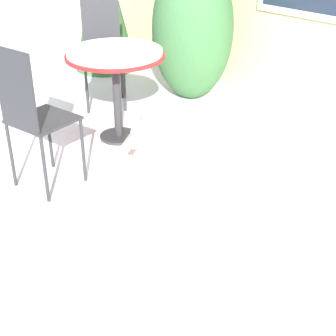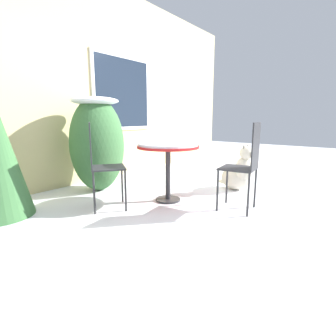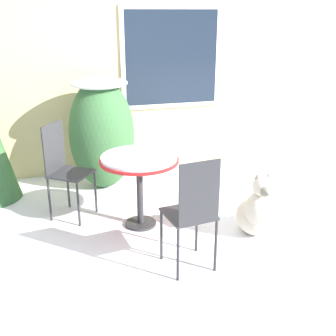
{
  "view_description": "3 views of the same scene",
  "coord_description": "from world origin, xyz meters",
  "px_view_note": "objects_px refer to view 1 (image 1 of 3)",
  "views": [
    {
      "loc": [
        2.79,
        -2.08,
        1.9
      ],
      "look_at": [
        0.73,
        -0.02,
        0.3
      ],
      "focal_mm": 55.0,
      "sensor_mm": 36.0,
      "label": 1
    },
    {
      "loc": [
        -2.98,
        -1.59,
        1.09
      ],
      "look_at": [
        -0.34,
        0.45,
        0.44
      ],
      "focal_mm": 28.0,
      "sensor_mm": 36.0,
      "label": 2
    },
    {
      "loc": [
        -1.14,
        -3.44,
        2.11
      ],
      "look_at": [
        0.0,
        0.6,
        0.55
      ],
      "focal_mm": 45.0,
      "sensor_mm": 36.0,
      "label": 3
    }
  ],
  "objects_px": {
    "patio_chair_near_table": "(102,46)",
    "dog": "(161,176)",
    "patio_table": "(115,62)",
    "patio_chair_far_side": "(33,114)"
  },
  "relations": [
    {
      "from": "patio_chair_near_table",
      "to": "patio_chair_far_side",
      "type": "distance_m",
      "value": 1.68
    },
    {
      "from": "patio_table",
      "to": "patio_chair_near_table",
      "type": "bearing_deg",
      "value": 148.8
    },
    {
      "from": "patio_chair_far_side",
      "to": "patio_table",
      "type": "bearing_deg",
      "value": -82.72
    },
    {
      "from": "patio_table",
      "to": "patio_chair_near_table",
      "type": "xyz_separation_m",
      "value": [
        -0.72,
        0.44,
        -0.09
      ]
    },
    {
      "from": "patio_chair_near_table",
      "to": "dog",
      "type": "relative_size",
      "value": 1.49
    },
    {
      "from": "patio_table",
      "to": "patio_chair_far_side",
      "type": "distance_m",
      "value": 0.97
    },
    {
      "from": "patio_table",
      "to": "patio_chair_far_side",
      "type": "relative_size",
      "value": 0.77
    },
    {
      "from": "patio_table",
      "to": "patio_chair_near_table",
      "type": "height_order",
      "value": "patio_chair_near_table"
    },
    {
      "from": "patio_chair_far_side",
      "to": "dog",
      "type": "xyz_separation_m",
      "value": [
        0.81,
        0.4,
        -0.32
      ]
    },
    {
      "from": "patio_table",
      "to": "dog",
      "type": "distance_m",
      "value": 1.25
    }
  ]
}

